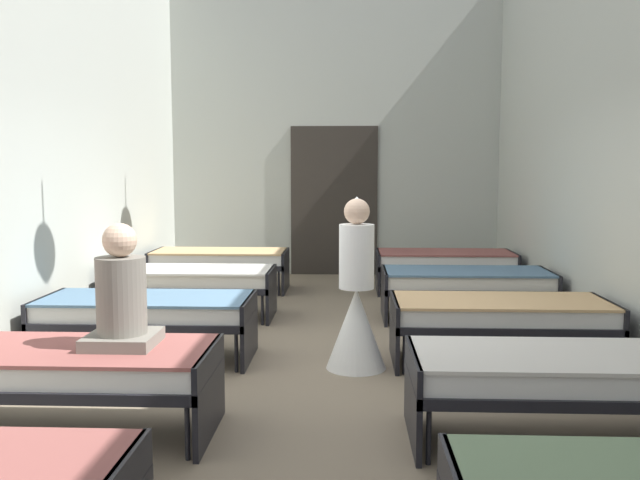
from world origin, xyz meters
TOP-DOWN VIEW (x-y plane):
  - ground_plane at (0.00, 0.00)m, footprint 5.86×10.64m
  - room_shell at (0.00, 1.15)m, footprint 5.66×10.24m
  - bed_left_row_1 at (-1.58, -1.73)m, footprint 1.90×0.84m
  - bed_right_row_1 at (1.58, -1.73)m, footprint 1.90×0.84m
  - bed_left_row_2 at (-1.58, 0.00)m, footprint 1.90×0.84m
  - bed_right_row_2 at (1.58, 0.00)m, footprint 1.90×0.84m
  - bed_left_row_3 at (-1.58, 1.73)m, footprint 1.90×0.84m
  - bed_right_row_3 at (1.58, 1.73)m, footprint 1.90×0.84m
  - bed_left_row_4 at (-1.58, 3.46)m, footprint 1.90×0.84m
  - bed_right_row_4 at (1.58, 3.46)m, footprint 1.90×0.84m
  - nurse_near_aisle at (0.31, -0.19)m, footprint 0.52×0.52m
  - patient_seated_primary at (-1.23, -1.66)m, footprint 0.44×0.44m

SIDE VIEW (x-z plane):
  - ground_plane at x=0.00m, z-range -0.10..0.00m
  - bed_left_row_1 at x=-1.58m, z-range 0.15..0.73m
  - bed_right_row_1 at x=1.58m, z-range 0.15..0.73m
  - bed_left_row_2 at x=-1.58m, z-range 0.15..0.73m
  - bed_right_row_2 at x=1.58m, z-range 0.15..0.73m
  - bed_left_row_3 at x=-1.58m, z-range 0.15..0.73m
  - bed_right_row_3 at x=1.58m, z-range 0.15..0.73m
  - bed_left_row_4 at x=-1.58m, z-range 0.15..0.73m
  - bed_right_row_4 at x=1.58m, z-range 0.15..0.73m
  - nurse_near_aisle at x=0.31m, z-range -0.21..1.27m
  - patient_seated_primary at x=-1.23m, z-range 0.47..1.27m
  - room_shell at x=0.00m, z-range 0.01..4.82m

